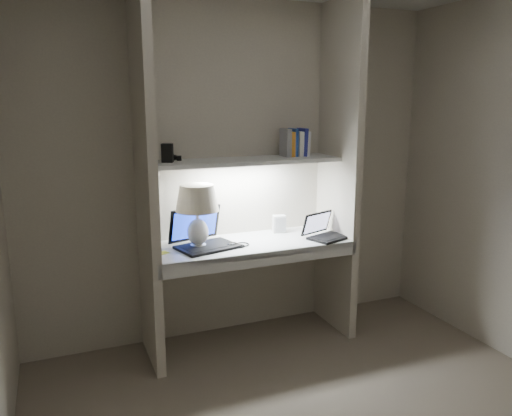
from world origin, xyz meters
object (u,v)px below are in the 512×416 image
table_lamp (197,206)px  speaker (279,224)px  laptop_main (202,238)px  laptop_netbook (325,232)px  book_row (295,143)px

table_lamp → speaker: table_lamp is taller
table_lamp → speaker: bearing=12.6°
laptop_main → speaker: laptop_main is taller
table_lamp → laptop_netbook: bearing=-7.0°
laptop_main → laptop_netbook: (0.91, -0.13, -0.02)m
laptop_main → book_row: bearing=-6.6°
table_lamp → laptop_main: size_ratio=0.94×
table_lamp → book_row: (0.80, 0.12, 0.40)m
laptop_main → table_lamp: bearing=-173.9°
laptop_main → book_row: size_ratio=2.26×
laptop_netbook → speaker: (-0.25, 0.27, 0.02)m
table_lamp → laptop_main: bearing=20.8°
laptop_netbook → speaker: laptop_netbook is taller
table_lamp → book_row: size_ratio=2.12×
laptop_netbook → book_row: bearing=100.0°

